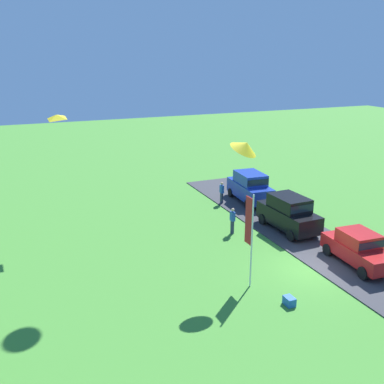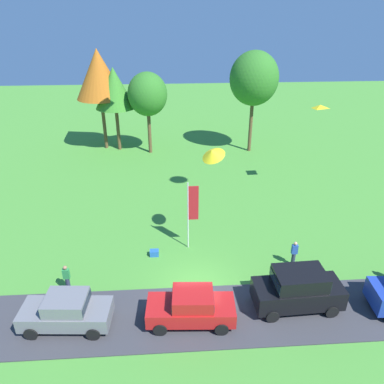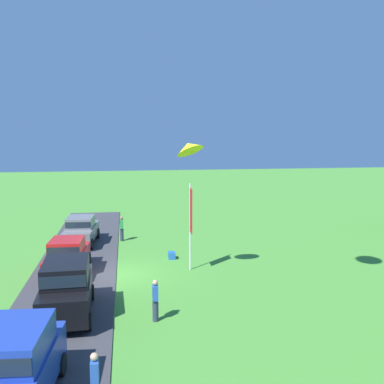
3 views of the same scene
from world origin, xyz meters
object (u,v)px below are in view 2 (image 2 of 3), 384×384
(car_sedan_far_end, at_px, (66,310))
(tree_far_right, at_px, (254,79))
(car_suv_mid_row, at_px, (298,288))
(kite_delta_topmost, at_px, (213,153))
(cooler_box, at_px, (154,253))
(flag_banner, at_px, (192,208))
(person_on_lawn, at_px, (294,253))
(tree_far_left, at_px, (99,74))
(car_sedan_by_flagpole, at_px, (191,306))
(tree_center_back, at_px, (147,94))
(person_watching_sky, at_px, (67,278))
(tree_lone_near, at_px, (114,88))
(kite_diamond_over_trees, at_px, (320,106))

(car_sedan_far_end, relative_size, tree_far_right, 0.43)
(car_suv_mid_row, bearing_deg, kite_delta_topmost, 125.27)
(car_suv_mid_row, distance_m, cooler_box, 9.23)
(kite_delta_topmost, bearing_deg, flag_banner, 167.76)
(person_on_lawn, xyz_separation_m, tree_far_left, (-14.37, 21.97, 7.11))
(car_sedan_by_flagpole, bearing_deg, tree_center_back, 96.66)
(car_suv_mid_row, height_order, person_on_lawn, car_suv_mid_row)
(person_watching_sky, bearing_deg, car_suv_mid_row, -9.77)
(tree_far_left, bearing_deg, person_watching_sky, -87.48)
(tree_lone_near, xyz_separation_m, flag_banner, (6.72, -19.08, -3.64))
(car_sedan_far_end, distance_m, kite_diamond_over_trees, 22.82)
(tree_far_left, distance_m, tree_center_back, 5.54)
(tree_center_back, xyz_separation_m, kite_diamond_over_trees, (13.72, -10.49, 1.18))
(tree_far_left, xyz_separation_m, tree_far_right, (15.72, -1.96, -0.30))
(car_sedan_far_end, xyz_separation_m, kite_delta_topmost, (7.82, 6.13, 5.69))
(person_on_lawn, xyz_separation_m, kite_delta_topmost, (-4.92, 2.06, 5.86))
(car_suv_mid_row, xyz_separation_m, person_on_lawn, (0.96, 3.54, -0.42))
(tree_center_back, distance_m, flag_banner, 18.48)
(tree_far_left, bearing_deg, car_suv_mid_row, -62.27)
(kite_diamond_over_trees, bearing_deg, tree_center_back, 142.59)
(tree_far_right, bearing_deg, cooler_box, -118.29)
(car_sedan_far_end, distance_m, tree_far_right, 28.67)
(car_suv_mid_row, height_order, flag_banner, flag_banner)
(tree_center_back, bearing_deg, tree_lone_near, 161.01)
(person_watching_sky, bearing_deg, kite_delta_topmost, 22.36)
(tree_far_left, distance_m, tree_far_right, 15.85)
(cooler_box, bearing_deg, kite_diamond_over_trees, 32.43)
(car_sedan_far_end, distance_m, kite_delta_topmost, 11.45)
(kite_diamond_over_trees, bearing_deg, flag_banner, -144.62)
(tree_far_right, bearing_deg, kite_delta_topmost, -109.26)
(tree_far_right, height_order, cooler_box, tree_far_right)
(kite_delta_topmost, bearing_deg, car_suv_mid_row, -54.73)
(car_sedan_by_flagpole, distance_m, kite_diamond_over_trees, 18.77)
(car_sedan_by_flagpole, height_order, tree_lone_near, tree_lone_near)
(car_sedan_by_flagpole, distance_m, tree_center_back, 25.13)
(car_sedan_by_flagpole, bearing_deg, cooler_box, 109.36)
(tree_lone_near, xyz_separation_m, cooler_box, (4.27, -19.86, -6.45))
(person_watching_sky, xyz_separation_m, tree_center_back, (3.92, 21.62, 5.34))
(tree_lone_near, xyz_separation_m, tree_center_back, (3.43, -1.18, -0.43))
(tree_lone_near, bearing_deg, kite_delta_topmost, -67.69)
(kite_delta_topmost, bearing_deg, cooler_box, -171.92)
(tree_far_left, bearing_deg, kite_delta_topmost, -64.61)
(person_on_lawn, height_order, kite_diamond_over_trees, kite_diamond_over_trees)
(tree_far_left, bearing_deg, tree_lone_near, -20.70)
(car_suv_mid_row, height_order, tree_center_back, tree_center_back)
(flag_banner, relative_size, kite_diamond_over_trees, 4.37)
(car_sedan_far_end, relative_size, cooler_box, 8.07)
(tree_far_right, distance_m, cooler_box, 22.27)
(car_sedan_far_end, relative_size, kite_delta_topmost, 3.26)
(car_sedan_far_end, xyz_separation_m, person_watching_sky, (-0.60, 2.66, -0.16))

